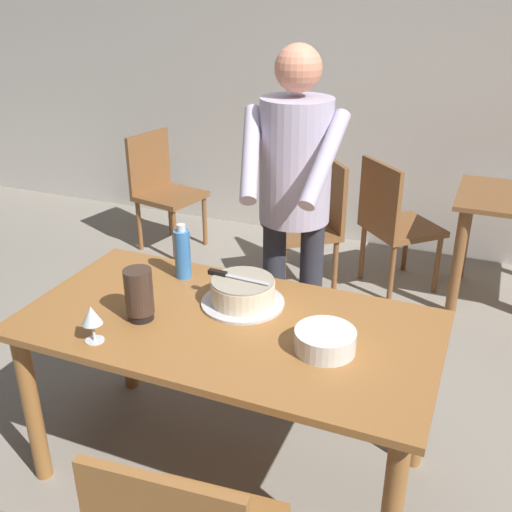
% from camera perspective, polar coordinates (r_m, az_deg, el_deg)
% --- Properties ---
extents(ground_plane, '(14.00, 14.00, 0.00)m').
position_cam_1_polar(ground_plane, '(2.78, -2.42, -19.65)').
color(ground_plane, gray).
extents(back_wall, '(10.00, 0.12, 2.70)m').
position_cam_1_polar(back_wall, '(4.66, 12.18, 16.97)').
color(back_wall, beige).
rests_on(back_wall, ground_plane).
extents(main_dining_table, '(1.61, 0.83, 0.75)m').
position_cam_1_polar(main_dining_table, '(2.37, -2.70, -8.59)').
color(main_dining_table, '#9E6633').
rests_on(main_dining_table, ground_plane).
extents(cake_on_platter, '(0.34, 0.34, 0.11)m').
position_cam_1_polar(cake_on_platter, '(2.41, -1.37, -3.52)').
color(cake_on_platter, silver).
rests_on(cake_on_platter, main_dining_table).
extents(cake_knife, '(0.27, 0.04, 0.02)m').
position_cam_1_polar(cake_knife, '(2.41, -2.90, -1.81)').
color(cake_knife, silver).
rests_on(cake_knife, cake_on_platter).
extents(plate_stack, '(0.22, 0.22, 0.08)m').
position_cam_1_polar(plate_stack, '(2.14, 6.63, -8.05)').
color(plate_stack, white).
rests_on(plate_stack, main_dining_table).
extents(wine_glass_near, '(0.08, 0.08, 0.14)m').
position_cam_1_polar(wine_glass_near, '(2.22, -15.49, -5.61)').
color(wine_glass_near, silver).
rests_on(wine_glass_near, main_dining_table).
extents(water_bottle, '(0.07, 0.07, 0.25)m').
position_cam_1_polar(water_bottle, '(2.62, -7.06, 0.27)').
color(water_bottle, '#387AC6').
rests_on(water_bottle, main_dining_table).
extents(hurricane_lamp, '(0.11, 0.11, 0.21)m').
position_cam_1_polar(hurricane_lamp, '(2.32, -11.14, -3.61)').
color(hurricane_lamp, black).
rests_on(hurricane_lamp, main_dining_table).
extents(person_cutting_cake, '(0.46, 0.57, 1.72)m').
position_cam_1_polar(person_cutting_cake, '(2.69, 3.70, 5.94)').
color(person_cutting_cake, '#2D2D38').
rests_on(person_cutting_cake, ground_plane).
extents(background_chair_0, '(0.52, 0.52, 0.90)m').
position_cam_1_polar(background_chair_0, '(4.71, -8.94, 6.57)').
color(background_chair_0, brown).
rests_on(background_chair_0, ground_plane).
extents(background_chair_2, '(0.62, 0.62, 0.90)m').
position_cam_1_polar(background_chair_2, '(4.08, 13.06, 3.29)').
color(background_chair_2, brown).
rests_on(background_chair_2, ground_plane).
extents(background_chair_3, '(0.62, 0.62, 0.90)m').
position_cam_1_polar(background_chair_3, '(4.00, 5.41, 3.40)').
color(background_chair_3, brown).
rests_on(background_chair_3, ground_plane).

